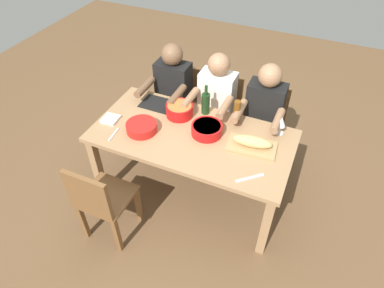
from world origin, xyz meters
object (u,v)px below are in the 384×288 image
(diner_near_left, at_px, (262,115))
(serving_bowl_salad, at_px, (142,127))
(chair_far_right, at_px, (100,200))
(wine_glass, at_px, (281,123))
(dining_table, at_px, (192,142))
(chair_near_center, at_px, (220,110))
(cutting_board, at_px, (252,146))
(chair_near_right, at_px, (180,100))
(wine_bottle, at_px, (206,103))
(diner_near_right, at_px, (172,92))
(serving_bowl_fruit, at_px, (179,110))
(diner_near_center, at_px, (215,103))
(napkin_stack, at_px, (110,119))
(bread_loaf, at_px, (252,141))
(chair_near_left, at_px, (264,121))
(beer_bottle, at_px, (237,112))
(serving_bowl_greens, at_px, (207,129))

(diner_near_left, height_order, serving_bowl_salad, diner_near_left)
(chair_far_right, xyz_separation_m, wine_glass, (-1.15, -1.07, 0.37))
(dining_table, xyz_separation_m, chair_near_center, (0.00, -0.75, -0.17))
(cutting_board, bearing_deg, chair_far_right, 39.13)
(chair_near_right, relative_size, cutting_board, 2.12)
(chair_near_right, height_order, wine_glass, wine_glass)
(wine_bottle, bearing_deg, cutting_board, 151.45)
(diner_near_right, bearing_deg, serving_bowl_fruit, 125.43)
(serving_bowl_salad, bearing_deg, chair_near_right, -86.44)
(diner_near_right, distance_m, diner_near_center, 0.47)
(dining_table, distance_m, napkin_stack, 0.76)
(chair_near_center, relative_size, diner_near_left, 0.71)
(chair_near_center, bearing_deg, bread_loaf, 125.99)
(serving_bowl_fruit, relative_size, cutting_board, 0.61)
(bread_loaf, bearing_deg, chair_near_center, -54.01)
(wine_bottle, relative_size, napkin_stack, 2.07)
(wine_glass, bearing_deg, diner_near_left, -50.62)
(serving_bowl_salad, height_order, cutting_board, serving_bowl_salad)
(diner_near_right, distance_m, napkin_stack, 0.74)
(napkin_stack, bearing_deg, bread_loaf, -172.77)
(chair_far_right, relative_size, diner_near_left, 0.71)
(diner_near_center, xyz_separation_m, chair_near_left, (-0.47, -0.18, -0.21))
(wine_bottle, relative_size, beer_bottle, 1.32)
(chair_near_center, height_order, diner_near_left, diner_near_left)
(chair_far_right, xyz_separation_m, napkin_stack, (0.28, -0.64, 0.27))
(dining_table, distance_m, chair_near_right, 0.90)
(chair_near_left, xyz_separation_m, cutting_board, (-0.04, 0.70, 0.27))
(wine_bottle, bearing_deg, chair_near_right, -42.32)
(napkin_stack, bearing_deg, chair_far_right, 113.35)
(chair_far_right, distance_m, wine_bottle, 1.23)
(serving_bowl_fruit, bearing_deg, chair_near_center, -111.05)
(chair_near_left, bearing_deg, serving_bowl_greens, 62.30)
(dining_table, distance_m, diner_near_center, 0.57)
(chair_near_left, relative_size, wine_glass, 5.12)
(wine_glass, bearing_deg, napkin_stack, 16.72)
(diner_near_left, relative_size, bread_loaf, 3.75)
(diner_near_left, xyz_separation_m, napkin_stack, (1.22, 0.68, 0.05))
(serving_bowl_greens, height_order, cutting_board, serving_bowl_greens)
(chair_near_center, distance_m, serving_bowl_fruit, 0.67)
(chair_near_left, relative_size, serving_bowl_salad, 3.20)
(serving_bowl_greens, bearing_deg, diner_near_center, -77.74)
(diner_near_right, distance_m, chair_near_center, 0.55)
(chair_near_left, xyz_separation_m, beer_bottle, (0.18, 0.44, 0.37))
(chair_near_center, height_order, bread_loaf, same)
(serving_bowl_salad, relative_size, cutting_board, 0.66)
(chair_far_right, relative_size, serving_bowl_fruit, 3.46)
(chair_near_right, distance_m, bread_loaf, 1.25)
(chair_near_right, relative_size, diner_near_left, 0.71)
(diner_near_left, bearing_deg, serving_bowl_greens, 54.41)
(diner_near_left, distance_m, wine_glass, 0.36)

